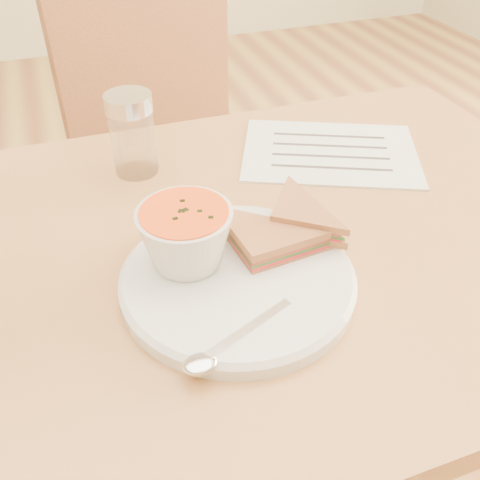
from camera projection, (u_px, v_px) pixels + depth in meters
name	position (u px, v px, depth m)	size (l,w,h in m)	color
dining_table	(251.00, 403.00, 0.94)	(1.00, 0.70, 0.75)	brown
chair_far	(197.00, 202.00, 1.25)	(0.42, 0.42, 0.94)	brown
plate	(238.00, 280.00, 0.62)	(0.27, 0.27, 0.02)	silver
soup_bowl	(186.00, 239.00, 0.61)	(0.11, 0.11, 0.08)	silver
sandwich_half_a	(252.00, 268.00, 0.60)	(0.11, 0.11, 0.03)	#A9623B
sandwich_half_b	(270.00, 226.00, 0.65)	(0.10, 0.10, 0.03)	#A9623B
spoon	(240.00, 336.00, 0.54)	(0.18, 0.04, 0.01)	silver
paper_menu	(330.00, 152.00, 0.87)	(0.28, 0.20, 0.00)	silver
condiment_shaker	(133.00, 134.00, 0.79)	(0.07, 0.07, 0.12)	silver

